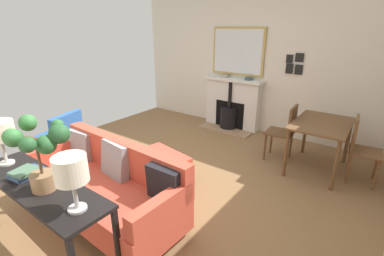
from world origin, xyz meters
TOP-DOWN VIEW (x-y plane):
  - ground_plane at (0.00, 0.00)m, footprint 5.48×5.20m
  - wall_left at (-2.74, 0.00)m, footprint 0.12×5.20m
  - fireplace at (-2.52, -0.30)m, footprint 0.60×1.24m
  - mirror_over_mantel at (-2.65, -0.30)m, footprint 0.04×1.11m
  - mantel_bowl_near at (-2.56, -0.52)m, footprint 0.17×0.17m
  - mantel_bowl_far at (-2.56, 0.02)m, footprint 0.16×0.16m
  - sofa at (0.83, -0.04)m, footprint 0.85×1.98m
  - ottoman at (-0.05, -0.08)m, footprint 0.72×0.84m
  - armchair_accent at (0.37, -1.78)m, footprint 0.80×0.73m
  - console_table at (1.50, -0.04)m, footprint 0.44×1.63m
  - table_lamp_far_end at (1.50, 0.57)m, footprint 0.24×0.24m
  - potted_plant at (1.50, 0.12)m, footprint 0.44×0.49m
  - book_stack at (1.50, -0.24)m, footprint 0.29×0.24m
  - dining_table at (-1.66, 1.60)m, footprint 1.05×0.73m
  - dining_chair_near_fireplace at (-1.66, 1.10)m, footprint 0.42×0.42m
  - dining_chair_by_back_wall at (-1.65, 2.10)m, footprint 0.44×0.44m
  - photo_gallery_row at (-2.67, 0.82)m, footprint 0.02×0.30m

SIDE VIEW (x-z plane):
  - ground_plane at x=0.00m, z-range -0.01..0.00m
  - ottoman at x=-0.05m, z-range 0.04..0.41m
  - sofa at x=0.83m, z-range -0.05..0.76m
  - armchair_accent at x=0.37m, z-range 0.04..0.81m
  - fireplace at x=-2.52m, z-range -0.06..0.97m
  - dining_chair_by_back_wall at x=-1.65m, z-range 0.08..0.98m
  - dining_chair_near_fireplace at x=-1.66m, z-range 0.08..0.98m
  - dining_table at x=-1.66m, z-range 0.27..1.01m
  - console_table at x=1.50m, z-range 0.29..1.02m
  - book_stack at x=1.50m, z-range 0.73..0.80m
  - mantel_bowl_far at x=-2.56m, z-range 1.04..1.08m
  - table_lamp_far_end at x=1.50m, z-range 0.84..1.28m
  - mantel_bowl_near at x=-2.56m, z-range 1.04..1.09m
  - potted_plant at x=1.50m, z-range 0.81..1.42m
  - wall_left at x=-2.74m, z-range 0.00..2.72m
  - photo_gallery_row at x=-2.67m, z-range 1.20..1.57m
  - mirror_over_mantel at x=-2.65m, z-range 1.09..2.01m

